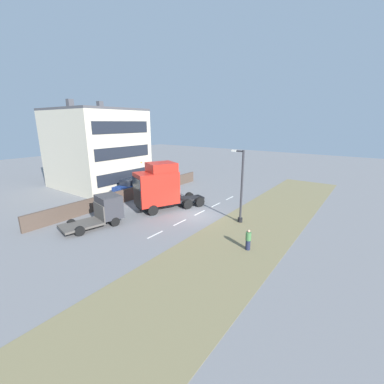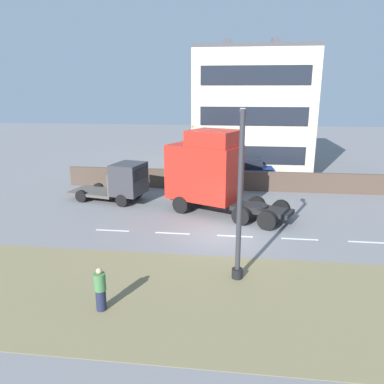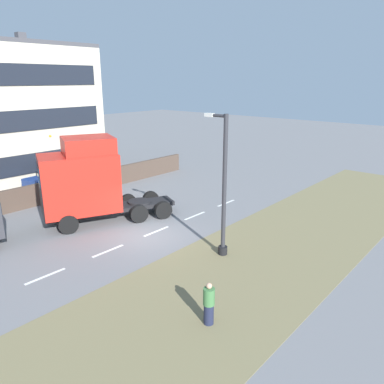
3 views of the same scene
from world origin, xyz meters
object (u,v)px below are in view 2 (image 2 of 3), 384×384
at_px(lorry_cab, 208,171).
at_px(pedestrian, 100,290).
at_px(parked_car, 243,172).
at_px(flatbed_truck, 123,182).
at_px(lamp_post, 240,208).

distance_m(lorry_cab, pedestrian, 11.45).
height_order(lorry_cab, pedestrian, lorry_cab).
bearing_deg(parked_car, flatbed_truck, 120.16).
height_order(parked_car, lamp_post, lamp_post).
bearing_deg(lamp_post, lorry_cab, 12.65).
relative_size(lorry_cab, parked_car, 1.59).
xyz_separation_m(parked_car, lamp_post, (-15.04, 0.35, 1.90)).
bearing_deg(lorry_cab, flatbed_truck, 101.04).
bearing_deg(lamp_post, pedestrian, 122.03).
xyz_separation_m(lorry_cab, pedestrian, (-10.99, 2.68, -1.72)).
height_order(flatbed_truck, pedestrian, flatbed_truck).
height_order(flatbed_truck, parked_car, flatbed_truck).
bearing_deg(pedestrian, parked_car, -15.23).
bearing_deg(lamp_post, flatbed_truck, 38.35).
relative_size(flatbed_truck, parked_car, 1.13).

